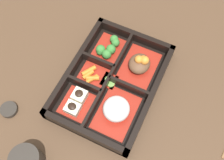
% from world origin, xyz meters
% --- Properties ---
extents(ground_plane, '(3.00, 3.00, 0.00)m').
position_xyz_m(ground_plane, '(0.00, 0.00, 0.00)').
color(ground_plane, '#4C3523').
extents(bento_base, '(0.33, 0.24, 0.01)m').
position_xyz_m(bento_base, '(0.00, 0.00, 0.01)').
color(bento_base, black).
rests_on(bento_base, ground_plane).
extents(bento_rim, '(0.33, 0.24, 0.04)m').
position_xyz_m(bento_rim, '(0.00, -0.00, 0.02)').
color(bento_rim, black).
rests_on(bento_rim, ground_plane).
extents(bowl_stew, '(0.13, 0.09, 0.05)m').
position_xyz_m(bowl_stew, '(-0.07, 0.05, 0.03)').
color(bowl_stew, maroon).
rests_on(bowl_stew, bento_base).
extents(bowl_rice, '(0.13, 0.09, 0.06)m').
position_xyz_m(bowl_rice, '(0.07, 0.05, 0.03)').
color(bowl_rice, maroon).
rests_on(bowl_rice, bento_base).
extents(bowl_greens, '(0.09, 0.07, 0.03)m').
position_xyz_m(bowl_greens, '(-0.09, -0.05, 0.02)').
color(bowl_greens, maroon).
rests_on(bowl_greens, bento_base).
extents(bowl_carrots, '(0.06, 0.07, 0.02)m').
position_xyz_m(bowl_carrots, '(0.01, -0.06, 0.02)').
color(bowl_carrots, maroon).
rests_on(bowl_carrots, bento_base).
extents(bowl_tofu, '(0.08, 0.07, 0.04)m').
position_xyz_m(bowl_tofu, '(0.10, -0.06, 0.02)').
color(bowl_tofu, maroon).
rests_on(bowl_tofu, bento_base).
extents(bowl_pickles, '(0.04, 0.04, 0.01)m').
position_xyz_m(bowl_pickles, '(0.00, -0.01, 0.01)').
color(bowl_pickles, maroon).
rests_on(bowl_pickles, bento_base).
extents(sauce_dish, '(0.04, 0.04, 0.01)m').
position_xyz_m(sauce_dish, '(0.18, -0.21, 0.01)').
color(sauce_dish, '#2D2823').
rests_on(sauce_dish, ground_plane).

